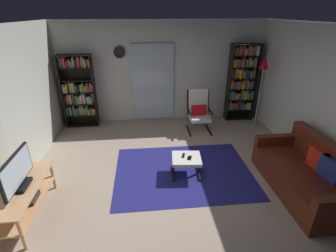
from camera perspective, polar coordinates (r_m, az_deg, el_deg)
name	(u,v)px	position (r m, az deg, el deg)	size (l,w,h in m)	color
ground_plane	(176,181)	(4.53, 1.78, -12.65)	(7.02, 7.02, 0.00)	tan
wall_back	(162,73)	(6.64, -1.39, 12.24)	(5.60, 0.06, 2.60)	beige
wall_right	(336,108)	(5.00, 34.43, 3.44)	(0.06, 6.00, 2.60)	beige
glass_door_panel	(153,83)	(6.62, -3.50, 9.93)	(1.10, 0.01, 2.00)	silver
area_rug	(183,171)	(4.77, 3.53, -10.48)	(2.55, 1.91, 0.01)	navy
tv_stand	(25,196)	(4.23, -30.29, -13.90)	(0.48, 1.31, 0.53)	tan
television	(17,173)	(4.01, -31.57, -9.29)	(0.20, 0.82, 0.50)	black
bookshelf_near_tv	(79,91)	(6.68, -19.95, 7.69)	(0.78, 0.30, 1.84)	black
bookshelf_near_sofa	(242,80)	(6.96, 16.73, 10.11)	(0.74, 0.30, 2.04)	black
leather_sofa	(307,175)	(4.77, 29.58, -9.86)	(0.92, 1.89, 0.86)	#572213
lounge_armchair	(199,110)	(6.21, 7.15, 3.75)	(0.57, 0.66, 1.02)	black
ottoman	(186,160)	(4.56, 4.29, -7.94)	(0.56, 0.53, 0.36)	white
tv_remote	(183,155)	(4.55, 3.61, -6.83)	(0.04, 0.14, 0.02)	black
cell_phone	(190,158)	(4.50, 5.01, -7.38)	(0.07, 0.14, 0.01)	black
floor_lamp_by_shelf	(263,70)	(6.31, 21.21, 11.94)	(0.22, 0.22, 1.84)	#A5A5AD
wall_clock	(119,52)	(6.47, -11.22, 16.41)	(0.29, 0.03, 0.29)	silver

